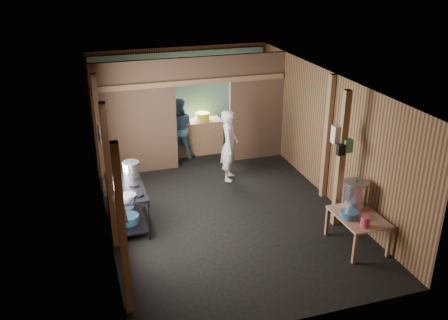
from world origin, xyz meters
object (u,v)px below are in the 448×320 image
object	(u,v)px
stove_pot_large	(131,170)
pink_bucket	(365,222)
yellow_tub	(203,117)
cook	(229,145)
prep_table	(357,231)
gas_range	(127,206)
stock_pot	(355,195)

from	to	relation	value
stove_pot_large	pink_bucket	size ratio (longest dim) A/B	1.79
yellow_tub	cook	world-z (taller)	cook
cook	prep_table	bearing A→B (deg)	-135.38
gas_range	stock_pot	xyz separation A→B (m)	(3.81, -1.57, 0.42)
stock_pot	cook	xyz separation A→B (m)	(-1.35, 2.96, -0.02)
gas_range	yellow_tub	xyz separation A→B (m)	(2.31, 3.14, 0.54)
pink_bucket	yellow_tub	xyz separation A→B (m)	(-1.30, 5.36, 0.27)
prep_table	stock_pot	world-z (taller)	stock_pot
prep_table	yellow_tub	xyz separation A→B (m)	(-1.40, 5.03, 0.65)
stove_pot_large	stock_pot	size ratio (longest dim) A/B	0.64
gas_range	pink_bucket	world-z (taller)	gas_range
stove_pot_large	yellow_tub	bearing A→B (deg)	51.90
pink_bucket	yellow_tub	bearing A→B (deg)	103.58
gas_range	stock_pot	world-z (taller)	stock_pot
stock_pot	cook	world-z (taller)	cook
gas_range	pink_bucket	bearing A→B (deg)	-31.71
prep_table	stock_pot	size ratio (longest dim) A/B	1.99
prep_table	cook	world-z (taller)	cook
prep_table	yellow_tub	world-z (taller)	yellow_tub
stock_pot	cook	bearing A→B (deg)	114.58
stove_pot_large	pink_bucket	bearing A→B (deg)	-37.45
prep_table	stove_pot_large	distance (m)	4.27
pink_bucket	cook	distance (m)	3.80
prep_table	gas_range	bearing A→B (deg)	153.01
stove_pot_large	prep_table	bearing A→B (deg)	-32.95
stock_pot	pink_bucket	xyz separation A→B (m)	(-0.20, -0.66, -0.14)
gas_range	prep_table	xyz separation A→B (m)	(3.71, -1.89, -0.11)
gas_range	yellow_tub	size ratio (longest dim) A/B	3.95
prep_table	cook	size ratio (longest dim) A/B	0.62
stock_pot	yellow_tub	xyz separation A→B (m)	(-1.49, 4.71, 0.13)
gas_range	cook	distance (m)	2.85
cook	pink_bucket	bearing A→B (deg)	-138.65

